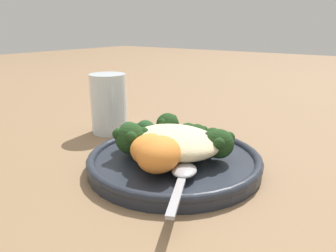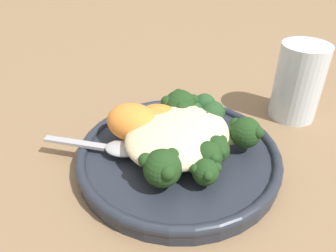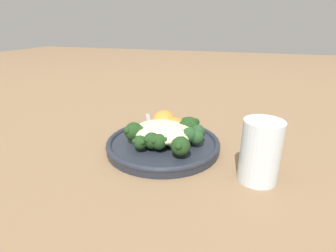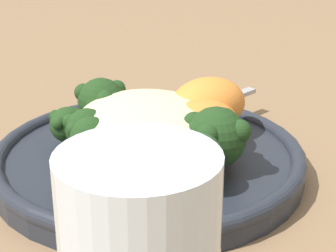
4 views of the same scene
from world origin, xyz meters
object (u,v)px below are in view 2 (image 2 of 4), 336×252
water_glass (298,82)px  sweet_potato_chunk_3 (168,122)px  broccoli_stalk_0 (162,163)px  plate (178,155)px  broccoli_stalk_4 (229,135)px  spoon (113,147)px  kale_tuft (205,112)px  sweet_potato_chunk_2 (160,120)px  sweet_potato_chunk_1 (154,120)px  quinoa_mound (178,135)px  broccoli_stalk_2 (192,151)px  broccoli_stalk_5 (189,129)px  broccoli_stalk_6 (179,109)px  broccoli_stalk_1 (193,164)px  sweet_potato_chunk_0 (133,122)px  broccoli_stalk_3 (201,148)px

water_glass → sweet_potato_chunk_3: bearing=-27.6°
broccoli_stalk_0 → water_glass: size_ratio=0.72×
plate → broccoli_stalk_4: size_ratio=2.26×
spoon → broccoli_stalk_4: bearing=-162.9°
sweet_potato_chunk_3 → kale_tuft: 0.05m
sweet_potato_chunk_2 → sweet_potato_chunk_3: bearing=113.3°
sweet_potato_chunk_1 → quinoa_mound: bearing=79.4°
broccoli_stalk_4 → sweet_potato_chunk_1: size_ratio=2.18×
broccoli_stalk_2 → sweet_potato_chunk_1: size_ratio=2.19×
quinoa_mound → broccoli_stalk_0: 0.05m
plate → broccoli_stalk_5: 0.03m
broccoli_stalk_4 → broccoli_stalk_6: broccoli_stalk_6 is taller
broccoli_stalk_1 → spoon: (0.03, -0.09, -0.01)m
broccoli_stalk_2 → broccoli_stalk_6: (-0.05, -0.06, 0.01)m
plate → sweet_potato_chunk_1: bearing=-100.9°
sweet_potato_chunk_1 → broccoli_stalk_2: bearing=76.1°
broccoli_stalk_4 → broccoli_stalk_5: (0.02, -0.04, -0.00)m
broccoli_stalk_0 → sweet_potato_chunk_2: 0.08m
broccoli_stalk_1 → sweet_potato_chunk_3: 0.08m
quinoa_mound → sweet_potato_chunk_3: size_ratio=2.38×
broccoli_stalk_1 → spoon: 0.10m
water_glass → spoon: bearing=-26.2°
broccoli_stalk_2 → sweet_potato_chunk_3: size_ratio=1.93×
broccoli_stalk_5 → broccoli_stalk_6: bearing=79.2°
broccoli_stalk_6 → water_glass: 0.18m
water_glass → broccoli_stalk_4: bearing=-7.7°
broccoli_stalk_5 → broccoli_stalk_4: bearing=-48.2°
broccoli_stalk_1 → broccoli_stalk_2: size_ratio=0.97×
quinoa_mound → broccoli_stalk_6: (-0.04, -0.03, 0.00)m
water_glass → broccoli_stalk_0: bearing=-10.9°
broccoli_stalk_4 → sweet_potato_chunk_0: sweet_potato_chunk_0 is taller
sweet_potato_chunk_2 → kale_tuft: bearing=146.8°
sweet_potato_chunk_0 → broccoli_stalk_3: bearing=102.4°
spoon → water_glass: bearing=-141.9°
broccoli_stalk_0 → sweet_potato_chunk_1: (-0.06, -0.06, -0.00)m
broccoli_stalk_2 → kale_tuft: kale_tuft is taller
broccoli_stalk_3 → broccoli_stalk_6: (-0.04, -0.06, 0.01)m
broccoli_stalk_3 → water_glass: (-0.19, 0.03, 0.02)m
broccoli_stalk_2 → broccoli_stalk_4: size_ratio=1.01×
sweet_potato_chunk_1 → broccoli_stalk_3: bearing=85.0°
broccoli_stalk_0 → broccoli_stalk_2: bearing=126.1°
quinoa_mound → sweet_potato_chunk_0: sweet_potato_chunk_0 is taller
broccoli_stalk_3 → sweet_potato_chunk_0: (0.02, -0.09, 0.01)m
sweet_potato_chunk_0 → kale_tuft: bearing=147.2°
broccoli_stalk_3 → broccoli_stalk_5: bearing=128.5°
broccoli_stalk_5 → sweet_potato_chunk_1: size_ratio=1.95×
broccoli_stalk_4 → broccoli_stalk_1: bearing=-135.9°
kale_tuft → spoon: (0.11, -0.05, -0.01)m
plate → broccoli_stalk_3: bearing=94.1°
sweet_potato_chunk_2 → kale_tuft: same height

